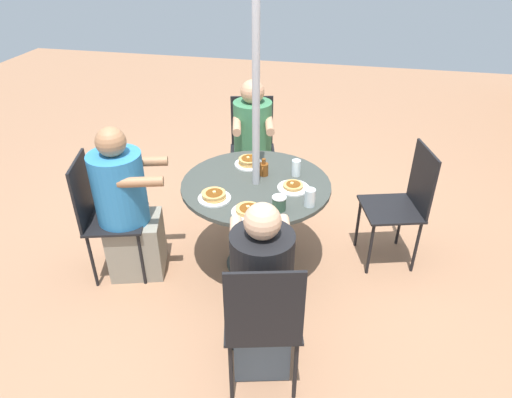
{
  "coord_description": "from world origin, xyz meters",
  "views": [
    {
      "loc": [
        2.77,
        0.58,
        2.34
      ],
      "look_at": [
        0.0,
        0.0,
        0.6
      ],
      "focal_mm": 32.0,
      "sensor_mm": 36.0,
      "label": 1
    }
  ],
  "objects_px": {
    "patio_chair_west": "(404,200)",
    "pancake_plate_c": "(293,187)",
    "coffee_cup": "(279,203)",
    "drinking_glass_a": "(296,168)",
    "patio_table": "(256,199)",
    "pancake_plate_b": "(249,162)",
    "drinking_glass_b": "(310,197)",
    "diner_south": "(262,297)",
    "pancake_plate_a": "(214,196)",
    "patio_chair_east": "(102,211)",
    "diner_north": "(253,150)",
    "diner_east": "(127,211)",
    "patio_chair_north": "(252,142)",
    "pancake_plate_d": "(248,211)",
    "syrup_bottle": "(264,169)",
    "patio_chair_south": "(263,318)"
  },
  "relations": [
    {
      "from": "drinking_glass_a",
      "to": "coffee_cup",
      "type": "bearing_deg",
      "value": -5.41
    },
    {
      "from": "pancake_plate_a",
      "to": "pancake_plate_b",
      "type": "height_order",
      "value": "pancake_plate_b"
    },
    {
      "from": "diner_east",
      "to": "patio_chair_east",
      "type": "bearing_deg",
      "value": -90.0
    },
    {
      "from": "patio_chair_south",
      "to": "pancake_plate_b",
      "type": "xyz_separation_m",
      "value": [
        -1.34,
        -0.37,
        0.21
      ]
    },
    {
      "from": "patio_table",
      "to": "diner_south",
      "type": "relative_size",
      "value": 0.92
    },
    {
      "from": "pancake_plate_a",
      "to": "pancake_plate_c",
      "type": "relative_size",
      "value": 1.0
    },
    {
      "from": "diner_south",
      "to": "syrup_bottle",
      "type": "distance_m",
      "value": 1.09
    },
    {
      "from": "drinking_glass_a",
      "to": "pancake_plate_c",
      "type": "bearing_deg",
      "value": 2.28
    },
    {
      "from": "pancake_plate_c",
      "to": "coffee_cup",
      "type": "height_order",
      "value": "coffee_cup"
    },
    {
      "from": "coffee_cup",
      "to": "drinking_glass_a",
      "type": "distance_m",
      "value": 0.49
    },
    {
      "from": "patio_chair_east",
      "to": "pancake_plate_a",
      "type": "relative_size",
      "value": 4.3
    },
    {
      "from": "patio_chair_north",
      "to": "patio_chair_south",
      "type": "height_order",
      "value": "same"
    },
    {
      "from": "diner_east",
      "to": "diner_north",
      "type": "bearing_deg",
      "value": 133.96
    },
    {
      "from": "patio_chair_north",
      "to": "pancake_plate_a",
      "type": "bearing_deg",
      "value": 77.8
    },
    {
      "from": "patio_chair_west",
      "to": "pancake_plate_c",
      "type": "distance_m",
      "value": 0.89
    },
    {
      "from": "pancake_plate_b",
      "to": "drinking_glass_a",
      "type": "bearing_deg",
      "value": 76.73
    },
    {
      "from": "patio_chair_east",
      "to": "diner_south",
      "type": "xyz_separation_m",
      "value": [
        0.61,
        1.29,
        -0.02
      ]
    },
    {
      "from": "diner_north",
      "to": "pancake_plate_b",
      "type": "height_order",
      "value": "diner_north"
    },
    {
      "from": "syrup_bottle",
      "to": "pancake_plate_b",
      "type": "bearing_deg",
      "value": -133.71
    },
    {
      "from": "patio_chair_south",
      "to": "diner_south",
      "type": "xyz_separation_m",
      "value": [
        -0.17,
        -0.04,
        -0.02
      ]
    },
    {
      "from": "patio_chair_west",
      "to": "pancake_plate_c",
      "type": "height_order",
      "value": "patio_chair_west"
    },
    {
      "from": "diner_south",
      "to": "patio_chair_west",
      "type": "relative_size",
      "value": 1.21
    },
    {
      "from": "diner_south",
      "to": "coffee_cup",
      "type": "distance_m",
      "value": 0.65
    },
    {
      "from": "patio_chair_north",
      "to": "pancake_plate_d",
      "type": "distance_m",
      "value": 1.52
    },
    {
      "from": "diner_east",
      "to": "pancake_plate_d",
      "type": "bearing_deg",
      "value": 65.9
    },
    {
      "from": "patio_chair_east",
      "to": "patio_chair_west",
      "type": "bearing_deg",
      "value": 90.05
    },
    {
      "from": "patio_table",
      "to": "pancake_plate_b",
      "type": "relative_size",
      "value": 4.81
    },
    {
      "from": "patio_chair_east",
      "to": "pancake_plate_c",
      "type": "relative_size",
      "value": 4.3
    },
    {
      "from": "pancake_plate_b",
      "to": "patio_chair_north",
      "type": "bearing_deg",
      "value": -169.38
    },
    {
      "from": "patio_table",
      "to": "diner_south",
      "type": "bearing_deg",
      "value": 13.79
    },
    {
      "from": "pancake_plate_a",
      "to": "drinking_glass_b",
      "type": "distance_m",
      "value": 0.64
    },
    {
      "from": "pancake_plate_b",
      "to": "pancake_plate_a",
      "type": "bearing_deg",
      "value": -12.55
    },
    {
      "from": "patio_chair_north",
      "to": "drinking_glass_a",
      "type": "distance_m",
      "value": 1.08
    },
    {
      "from": "diner_south",
      "to": "pancake_plate_d",
      "type": "xyz_separation_m",
      "value": [
        -0.52,
        -0.19,
        0.22
      ]
    },
    {
      "from": "patio_chair_west",
      "to": "pancake_plate_a",
      "type": "xyz_separation_m",
      "value": [
        0.58,
        -1.3,
        0.21
      ]
    },
    {
      "from": "pancake_plate_c",
      "to": "patio_chair_east",
      "type": "bearing_deg",
      "value": -78.34
    },
    {
      "from": "patio_chair_west",
      "to": "pancake_plate_b",
      "type": "relative_size",
      "value": 4.3
    },
    {
      "from": "pancake_plate_a",
      "to": "patio_chair_east",
      "type": "bearing_deg",
      "value": -88.0
    },
    {
      "from": "patio_chair_east",
      "to": "drinking_glass_a",
      "type": "distance_m",
      "value": 1.44
    },
    {
      "from": "patio_table",
      "to": "diner_east",
      "type": "xyz_separation_m",
      "value": [
        0.25,
        -0.9,
        -0.06
      ]
    },
    {
      "from": "patio_chair_west",
      "to": "pancake_plate_d",
      "type": "xyz_separation_m",
      "value": [
        0.7,
        -1.04,
        0.21
      ]
    },
    {
      "from": "syrup_bottle",
      "to": "coffee_cup",
      "type": "xyz_separation_m",
      "value": [
        0.44,
        0.19,
        -0.0
      ]
    },
    {
      "from": "diner_north",
      "to": "patio_chair_south",
      "type": "relative_size",
      "value": 1.24
    },
    {
      "from": "coffee_cup",
      "to": "drinking_glass_a",
      "type": "relative_size",
      "value": 0.79
    },
    {
      "from": "pancake_plate_b",
      "to": "drinking_glass_a",
      "type": "xyz_separation_m",
      "value": [
        0.09,
        0.37,
        0.03
      ]
    },
    {
      "from": "pancake_plate_a",
      "to": "coffee_cup",
      "type": "distance_m",
      "value": 0.45
    },
    {
      "from": "drinking_glass_b",
      "to": "diner_south",
      "type": "bearing_deg",
      "value": -14.7
    },
    {
      "from": "patio_table",
      "to": "patio_chair_south",
      "type": "relative_size",
      "value": 1.12
    },
    {
      "from": "diner_south",
      "to": "pancake_plate_b",
      "type": "bearing_deg",
      "value": 92.05
    },
    {
      "from": "drinking_glass_b",
      "to": "pancake_plate_c",
      "type": "bearing_deg",
      "value": -145.25
    }
  ]
}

